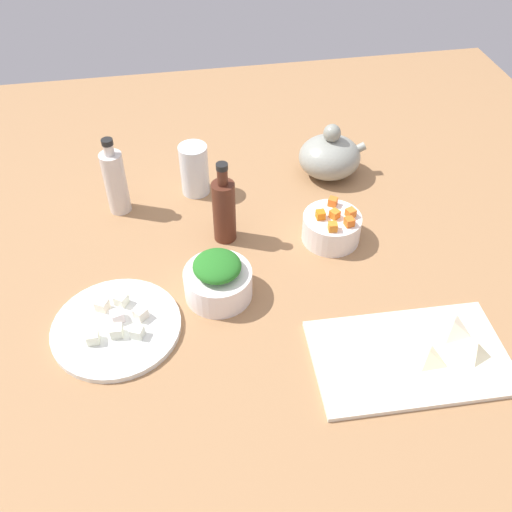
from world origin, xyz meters
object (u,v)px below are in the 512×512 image
(bottle_0, at_px, (224,209))
(bowl_carrots, at_px, (331,228))
(bowl_greens, at_px, (218,283))
(plate_tofu, at_px, (117,327))
(teapot, at_px, (330,156))
(cutting_board, at_px, (410,357))
(bottle_1, at_px, (115,181))
(drinking_glass_0, at_px, (194,170))

(bottle_0, bearing_deg, bowl_carrots, -11.02)
(bowl_greens, bearing_deg, plate_tofu, -164.27)
(bowl_greens, relative_size, bottle_0, 0.69)
(teapot, bearing_deg, bowl_greens, -131.90)
(bowl_carrots, distance_m, teapot, 0.24)
(cutting_board, relative_size, plate_tofu, 1.44)
(bowl_greens, distance_m, bowl_carrots, 0.29)
(bottle_1, distance_m, drinking_glass_0, 0.18)
(plate_tofu, height_order, teapot, teapot)
(cutting_board, xyz_separation_m, bottle_0, (-0.28, 0.38, 0.07))
(bottle_0, distance_m, bottle_1, 0.27)
(bowl_carrots, bearing_deg, plate_tofu, -158.88)
(bowl_greens, bearing_deg, teapot, 48.10)
(plate_tofu, height_order, drinking_glass_0, drinking_glass_0)
(teapot, relative_size, bottle_1, 0.89)
(bowl_carrots, distance_m, bottle_0, 0.24)
(teapot, bearing_deg, plate_tofu, -141.49)
(bowl_greens, height_order, drinking_glass_0, drinking_glass_0)
(cutting_board, height_order, teapot, teapot)
(plate_tofu, xyz_separation_m, drinking_glass_0, (0.19, 0.40, 0.06))
(cutting_board, height_order, bowl_greens, bowl_greens)
(bowl_greens, bearing_deg, cutting_board, -34.24)
(bowl_greens, xyz_separation_m, drinking_glass_0, (-0.01, 0.35, 0.03))
(bowl_greens, bearing_deg, bottle_1, 121.94)
(cutting_board, distance_m, plate_tofu, 0.54)
(plate_tofu, bearing_deg, bottle_0, 43.40)
(drinking_glass_0, bearing_deg, bottle_1, -167.59)
(cutting_board, bearing_deg, bottle_1, 134.19)
(cutting_board, xyz_separation_m, bowl_carrots, (-0.05, 0.34, 0.03))
(plate_tofu, distance_m, drinking_glass_0, 0.45)
(teapot, xyz_separation_m, drinking_glass_0, (-0.33, -0.01, 0.01))
(plate_tofu, height_order, bowl_carrots, bowl_carrots)
(plate_tofu, distance_m, bottle_1, 0.37)
(plate_tofu, height_order, bowl_greens, bowl_greens)
(drinking_glass_0, bearing_deg, bottle_0, -75.33)
(bowl_carrots, xyz_separation_m, bottle_0, (-0.23, 0.04, 0.05))
(bowl_greens, xyz_separation_m, bottle_1, (-0.19, 0.31, 0.05))
(bottle_0, distance_m, drinking_glass_0, 0.19)
(bowl_carrots, xyz_separation_m, teapot, (0.06, 0.24, 0.02))
(bowl_greens, height_order, bowl_carrots, same)
(cutting_board, distance_m, teapot, 0.58)
(teapot, height_order, bottle_0, bottle_0)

